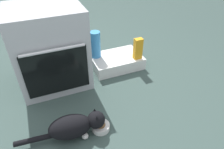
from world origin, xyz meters
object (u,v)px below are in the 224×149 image
Objects in this scene: water_bottle at (96,45)px; food_bowl at (101,126)px; juice_carton at (138,49)px; oven at (50,48)px; pantry_cabinet at (117,61)px; cat at (75,126)px.

food_bowl is at bearing -106.65° from water_bottle.
water_bottle reaches higher than juice_carton.
oven is at bearing 105.60° from food_bowl.
pantry_cabinet is 0.30m from juice_carton.
food_bowl is 0.49× the size of water_bottle.
oven reaches higher than juice_carton.
juice_carton is (0.42, -0.21, -0.03)m from water_bottle.
juice_carton is (0.20, -0.12, 0.19)m from pantry_cabinet.
oven is 3.30× the size of juice_carton.
oven is 0.77m from pantry_cabinet.
food_bowl is 0.21× the size of cat.
food_bowl is at bearing -74.40° from oven.
oven is at bearing -179.49° from pantry_cabinet.
oven reaches higher than water_bottle.
pantry_cabinet is 0.93m from food_bowl.
pantry_cabinet is (0.70, 0.01, -0.33)m from oven.
pantry_cabinet is at bearing 0.51° from oven.
water_bottle is (0.48, 0.10, -0.11)m from oven.
oven is 0.50m from water_bottle.
oven is 1.40× the size of pantry_cabinet.
oven is 2.64× the size of water_bottle.
oven is at bearing 172.60° from juice_carton.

